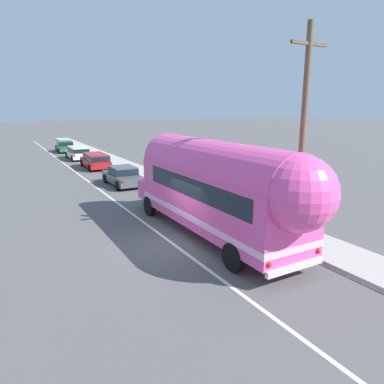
% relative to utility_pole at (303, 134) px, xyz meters
% --- Properties ---
extents(ground_plane, '(300.00, 300.00, 0.00)m').
position_rel_utility_pole_xyz_m(ground_plane, '(-4.62, 2.16, -4.42)').
color(ground_plane, '#565454').
extents(lane_markings, '(3.88, 80.00, 0.01)m').
position_rel_utility_pole_xyz_m(lane_markings, '(-2.89, 14.16, -4.42)').
color(lane_markings, silver).
rests_on(lane_markings, ground).
extents(sidewalk_slab, '(2.24, 90.00, 0.15)m').
position_rel_utility_pole_xyz_m(sidewalk_slab, '(0.25, 12.16, -4.35)').
color(sidewalk_slab, '#ADA89E').
rests_on(sidewalk_slab, ground).
extents(utility_pole, '(1.80, 0.24, 8.50)m').
position_rel_utility_pole_xyz_m(utility_pole, '(0.00, 0.00, 0.00)').
color(utility_pole, brown).
rests_on(utility_pole, ground).
extents(painted_bus, '(2.62, 11.83, 4.12)m').
position_rel_utility_pole_xyz_m(painted_bus, '(-2.75, 1.68, -2.12)').
color(painted_bus, '#EA4C9E').
rests_on(painted_bus, ground).
extents(car_lead, '(1.93, 4.29, 1.37)m').
position_rel_utility_pole_xyz_m(car_lead, '(-2.74, 13.92, -3.70)').
color(car_lead, '#474C51').
rests_on(car_lead, ground).
extents(car_second, '(2.03, 4.78, 1.37)m').
position_rel_utility_pole_xyz_m(car_second, '(-2.57, 22.09, -3.63)').
color(car_second, '#A5191E').
rests_on(car_second, ground).
extents(car_third, '(1.95, 4.78, 1.37)m').
position_rel_utility_pole_xyz_m(car_third, '(-2.72, 28.89, -3.63)').
color(car_third, white).
rests_on(car_third, ground).
extents(car_fourth, '(2.10, 4.44, 1.37)m').
position_rel_utility_pole_xyz_m(car_fourth, '(-2.70, 36.47, -3.69)').
color(car_fourth, '#196633').
rests_on(car_fourth, ground).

